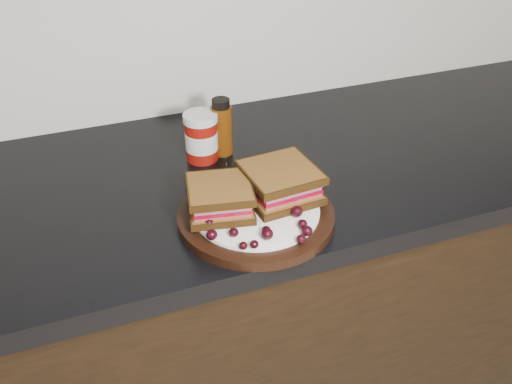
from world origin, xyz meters
TOP-DOWN VIEW (x-y plane):
  - base_cabinets at (0.00, 1.70)m, footprint 3.96×0.58m
  - countertop at (0.00, 1.70)m, footprint 3.98×0.60m
  - plate at (0.05, 1.53)m, footprint 0.28×0.28m
  - sandwich_left at (-0.01, 1.55)m, footprint 0.13×0.13m
  - sandwich_right at (0.11, 1.55)m, footprint 0.14×0.14m
  - grape_0 at (-0.04, 1.47)m, footprint 0.02×0.02m
  - grape_1 at (-0.01, 1.47)m, footprint 0.02×0.02m
  - grape_2 at (-0.00, 1.43)m, footprint 0.01×0.01m
  - grape_3 at (0.01, 1.43)m, footprint 0.01×0.01m
  - grape_4 at (0.04, 1.44)m, footprint 0.02×0.02m
  - grape_5 at (0.04, 1.46)m, footprint 0.02×0.02m
  - grape_6 at (0.09, 1.41)m, footprint 0.02×0.02m
  - grape_7 at (0.11, 1.43)m, footprint 0.02×0.02m
  - grape_8 at (0.11, 1.45)m, footprint 0.02×0.02m
  - grape_9 at (0.11, 1.48)m, footprint 0.02×0.02m
  - grape_10 at (0.14, 1.51)m, footprint 0.02×0.02m
  - grape_11 at (0.12, 1.52)m, footprint 0.02×0.02m
  - grape_12 at (0.13, 1.53)m, footprint 0.02×0.02m
  - grape_13 at (0.13, 1.57)m, footprint 0.02×0.02m
  - grape_14 at (0.01, 1.58)m, footprint 0.02×0.02m
  - grape_15 at (0.02, 1.55)m, footprint 0.02×0.02m
  - grape_16 at (-0.03, 1.56)m, footprint 0.02×0.02m
  - grape_17 at (-0.02, 1.54)m, footprint 0.02×0.02m
  - grape_18 at (-0.04, 1.51)m, footprint 0.02×0.02m
  - grape_19 at (-0.01, 1.59)m, footprint 0.02×0.02m
  - grape_20 at (0.01, 1.54)m, footprint 0.02×0.02m
  - grape_21 at (-0.00, 1.53)m, footprint 0.02×0.02m
  - condiment_jar at (0.02, 1.77)m, footprint 0.09×0.09m
  - oil_bottle at (0.07, 1.78)m, footprint 0.06×0.06m

SIDE VIEW (x-z plane):
  - base_cabinets at x=0.00m, z-range 0.00..0.86m
  - countertop at x=0.00m, z-range 0.86..0.90m
  - plate at x=0.05m, z-range 0.90..0.92m
  - grape_2 at x=0.00m, z-range 0.92..0.94m
  - grape_3 at x=0.01m, z-range 0.92..0.94m
  - grape_13 at x=0.13m, z-range 0.92..0.94m
  - grape_12 at x=0.13m, z-range 0.92..0.94m
  - grape_14 at x=0.01m, z-range 0.92..0.94m
  - grape_5 at x=0.04m, z-range 0.92..0.94m
  - grape_6 at x=0.09m, z-range 0.92..0.94m
  - grape_1 at x=-0.01m, z-range 0.92..0.94m
  - grape_8 at x=0.11m, z-range 0.92..0.94m
  - grape_16 at x=-0.03m, z-range 0.92..0.94m
  - grape_21 at x=0.00m, z-range 0.92..0.94m
  - grape_20 at x=0.01m, z-range 0.92..0.94m
  - grape_15 at x=0.02m, z-range 0.92..0.94m
  - grape_11 at x=0.12m, z-range 0.92..0.94m
  - grape_7 at x=0.11m, z-range 0.92..0.94m
  - grape_0 at x=-0.04m, z-range 0.92..0.94m
  - grape_18 at x=-0.04m, z-range 0.92..0.94m
  - grape_10 at x=0.14m, z-range 0.92..0.94m
  - grape_4 at x=0.04m, z-range 0.92..0.94m
  - grape_19 at x=-0.01m, z-range 0.92..0.94m
  - grape_9 at x=0.11m, z-range 0.92..0.94m
  - grape_17 at x=-0.02m, z-range 0.92..0.94m
  - sandwich_left at x=-0.01m, z-range 0.92..0.98m
  - condiment_jar at x=0.02m, z-range 0.90..1.00m
  - sandwich_right at x=0.11m, z-range 0.92..0.98m
  - oil_bottle at x=0.07m, z-range 0.90..1.02m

